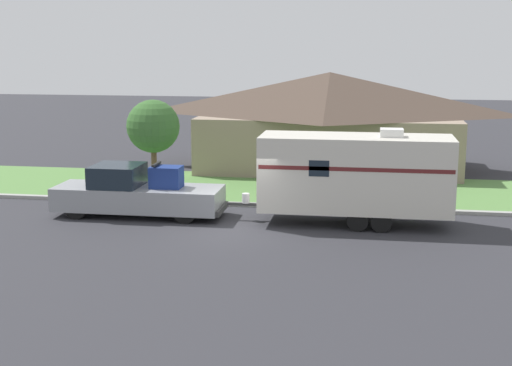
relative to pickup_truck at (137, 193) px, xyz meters
name	(u,v)px	position (x,y,z in m)	size (l,w,h in m)	color
ground_plane	(240,231)	(4.25, -1.59, -0.86)	(120.00, 120.00, 0.00)	#2D2D33
curb_strip	(256,205)	(4.25, 2.16, -0.79)	(80.00, 0.30, 0.14)	#999993
lawn_strip	(269,188)	(4.25, 5.81, -0.85)	(80.00, 7.00, 0.03)	#568442
house_across_street	(329,119)	(6.57, 11.46, 1.71)	(13.95, 7.40, 4.96)	gray
pickup_truck	(137,193)	(0.00, 0.00, 0.00)	(6.43, 2.04, 2.04)	black
travel_trailer	(356,173)	(8.17, 0.00, 1.00)	(8.08, 2.30, 3.49)	black
mailbox	(418,184)	(10.56, 2.98, 0.08)	(0.48, 0.20, 1.22)	brown
tree_in_yard	(153,127)	(-0.66, 4.44, 2.00)	(2.31, 2.31, 4.03)	brown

